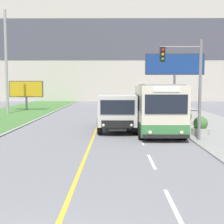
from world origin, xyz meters
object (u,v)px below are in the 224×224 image
dump_truck (117,113)px  billboard_small (26,90)px  billboard_large (175,66)px  car_distant (141,107)px  planter_round_second (185,119)px  traffic_light_mast (188,77)px  utility_pole_far (6,62)px  city_bus (159,110)px  planter_round_near (200,127)px

dump_truck → billboard_small: billboard_small is taller
billboard_large → dump_truck: bearing=-115.9°
car_distant → planter_round_second: bearing=-76.9°
traffic_light_mast → billboard_large: bearing=81.6°
utility_pole_far → planter_round_second: 20.10m
planter_round_second → car_distant: bearing=103.1°
city_bus → billboard_large: (3.67, 14.39, 3.44)m
city_bus → car_distant: city_bus is taller
billboard_small → planter_round_second: size_ratio=3.46×
car_distant → traffic_light_mast: traffic_light_mast is taller
city_bus → dump_truck: city_bus is taller
dump_truck → utility_pole_far: 17.61m
utility_pole_far → billboard_large: size_ratio=1.71×
traffic_light_mast → billboard_small: 25.38m
city_bus → utility_pole_far: bearing=134.9°
dump_truck → utility_pole_far: bearing=132.7°
traffic_light_mast → city_bus: bearing=122.5°
utility_pole_far → planter_round_second: utility_pole_far is taller
city_bus → dump_truck: size_ratio=0.78×
utility_pole_far → billboard_large: 17.79m
utility_pole_far → city_bus: bearing=-45.1°
car_distant → traffic_light_mast: size_ratio=0.78×
city_bus → car_distant: bearing=89.5°
city_bus → planter_round_second: size_ratio=4.54×
car_distant → planter_round_near: bearing=-80.8°
car_distant → utility_pole_far: bearing=-179.0°
car_distant → planter_round_second: size_ratio=3.64×
billboard_small → planter_round_near: 24.80m
billboard_small → city_bus: bearing=-54.5°
dump_truck → utility_pole_far: size_ratio=0.63×
billboard_large → planter_round_near: (-1.19, -14.60, -4.45)m
planter_round_second → traffic_light_mast: bearing=-102.0°
utility_pole_far → traffic_light_mast: utility_pole_far is taller
billboard_small → planter_round_second: bearing=-42.8°
car_distant → planter_round_second: 10.66m
dump_truck → city_bus: bearing=-32.7°
city_bus → car_distant: (0.12, 14.44, -0.89)m
car_distant → utility_pole_far: (-14.24, -0.26, 4.82)m
utility_pole_far → planter_round_second: size_ratio=9.23×
utility_pole_far → billboard_small: size_ratio=2.67×
city_bus → traffic_light_mast: size_ratio=0.97×
car_distant → billboard_small: 14.28m
dump_truck → billboard_large: bearing=64.1°
car_distant → billboard_small: bearing=162.2°
traffic_light_mast → billboard_small: size_ratio=1.35×
planter_round_near → planter_round_second: planter_round_second is taller
utility_pole_far → billboard_small: (0.74, 4.58, -3.03)m
billboard_large → planter_round_second: bearing=-96.3°
traffic_light_mast → planter_round_second: traffic_light_mast is taller
billboard_large → planter_round_second: (-1.14, -10.34, -4.43)m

